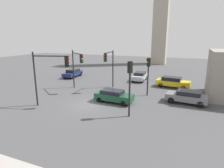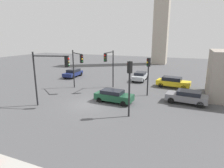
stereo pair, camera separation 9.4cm
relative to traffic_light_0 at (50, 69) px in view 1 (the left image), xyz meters
name	(u,v)px [view 1 (the left image)]	position (x,y,z in m)	size (l,w,h in m)	color
ground_plane	(89,104)	(3.27, 1.83, -3.85)	(104.38, 104.38, 0.00)	#4C4C4F
traffic_light_0	(50,69)	(0.00, 0.00, 0.00)	(3.59, 1.25, 5.51)	black
traffic_light_1	(77,63)	(-0.85, 6.19, -0.20)	(2.83, 2.17, 5.20)	black
traffic_light_2	(109,62)	(2.90, 8.06, -0.17)	(0.33, 3.00, 5.14)	black
traffic_light_3	(130,79)	(8.05, 0.43, -0.41)	(0.49, 0.42, 4.93)	black
traffic_light_4	(148,69)	(8.20, 7.29, -0.66)	(0.46, 0.47, 4.54)	black
car_0	(114,96)	(5.38, 3.44, -3.13)	(4.20, 1.89, 1.36)	#19472D
car_1	(73,73)	(-6.30, 13.13, -3.10)	(2.09, 4.33, 1.40)	navy
car_2	(173,82)	(10.69, 12.40, -3.07)	(4.64, 2.25, 1.49)	yellow
car_3	(187,96)	(12.72, 6.06, -3.09)	(4.31, 2.21, 1.41)	slate
car_4	(140,76)	(5.35, 14.83, -3.11)	(1.86, 4.01, 1.40)	#ADB2B7
skyline_tower	(162,3)	(4.90, 36.73, 11.14)	(3.58, 3.58, 29.98)	#A89E8E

